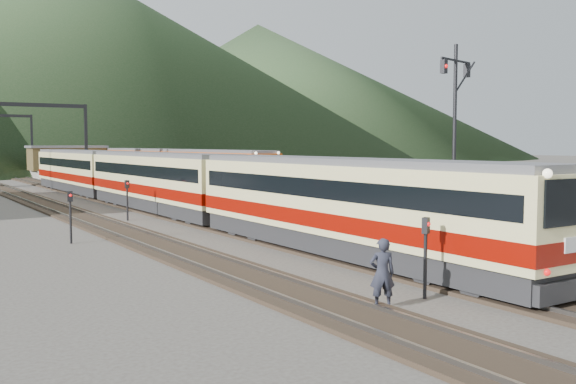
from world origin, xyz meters
TOP-DOWN VIEW (x-y plane):
  - track_main at (0.00, 40.00)m, footprint 2.60×200.00m
  - track_far at (-5.00, 40.00)m, footprint 2.60×200.00m
  - track_second at (11.50, 40.00)m, footprint 2.60×200.00m
  - platform at (5.60, 38.00)m, footprint 8.00×100.00m
  - gantry_near at (-2.85, 55.00)m, footprint 9.55×0.25m
  - station_shed at (5.60, 78.00)m, footprint 9.40×4.40m
  - hill_b at (30.00, 230.00)m, footprint 220.00×220.00m
  - hill_c at (110.00, 210.00)m, footprint 160.00×160.00m
  - main_train at (0.00, 32.03)m, footprint 2.76×56.77m
  - second_train at (11.50, 57.46)m, footprint 2.85×38.88m
  - signal_mast at (3.52, 10.89)m, footprint 2.14×0.71m
  - short_signal_a at (-2.12, 6.64)m, footprint 0.27×0.24m
  - short_signal_b at (-3.09, 28.89)m, footprint 0.26×0.22m
  - short_signal_c at (-7.88, 22.08)m, footprint 0.25×0.20m
  - worker at (-3.81, 6.49)m, footprint 0.80×0.70m

SIDE VIEW (x-z plane):
  - track_main at x=0.00m, z-range -0.05..0.18m
  - track_far at x=-5.00m, z-range -0.05..0.18m
  - track_second at x=11.50m, z-range -0.05..0.18m
  - platform at x=5.60m, z-range 0.00..1.00m
  - worker at x=-3.81m, z-range 0.00..1.86m
  - short_signal_a at x=-2.12m, z-range 0.33..2.60m
  - short_signal_b at x=-3.09m, z-range 0.33..2.60m
  - short_signal_c at x=-7.88m, z-range 0.33..2.60m
  - main_train at x=0.00m, z-range 0.23..3.61m
  - second_train at x=11.50m, z-range 0.23..3.71m
  - station_shed at x=5.60m, z-range 1.02..4.12m
  - signal_mast at x=3.52m, z-range 1.77..8.77m
  - gantry_near at x=-2.85m, z-range 1.59..9.59m
  - hill_c at x=110.00m, z-range 0.00..50.00m
  - hill_b at x=30.00m, z-range 0.00..75.00m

